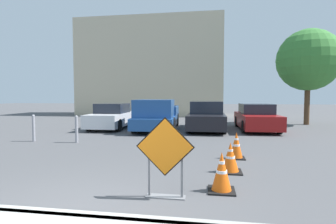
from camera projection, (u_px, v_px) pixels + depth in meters
name	position (u px, v px, depth m)	size (l,w,h in m)	color
ground_plane	(170.00, 131.00, 13.57)	(96.00, 96.00, 0.00)	#4C4C4F
curb_lip	(68.00, 217.00, 3.71)	(22.67, 0.20, 0.14)	#999993
road_closed_sign	(165.00, 154.00, 4.54)	(1.03, 0.20, 1.43)	black
traffic_cone_nearest	(222.00, 172.00, 4.90)	(0.50, 0.50, 0.75)	black
traffic_cone_second	(230.00, 158.00, 6.15)	(0.54, 0.54, 0.70)	black
traffic_cone_third	(236.00, 146.00, 7.51)	(0.48, 0.48, 0.76)	black
parked_car_nearest	(112.00, 117.00, 14.63)	(1.85, 4.18, 1.38)	silver
pickup_truck	(157.00, 116.00, 13.76)	(2.29, 5.21, 1.61)	navy
parked_car_second	(206.00, 117.00, 13.92)	(1.92, 4.52, 1.52)	black
parked_car_third	(256.00, 118.00, 13.88)	(1.91, 4.41, 1.38)	maroon
bollard_nearest	(77.00, 128.00, 10.06)	(0.12, 0.12, 1.06)	gray
bollard_second	(34.00, 127.00, 10.34)	(0.12, 0.12, 1.07)	gray
building_facade_backdrop	(151.00, 69.00, 25.32)	(13.46, 5.00, 8.91)	beige
street_tree_behind_lot	(308.00, 60.00, 16.22)	(3.80, 3.80, 5.93)	#513823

